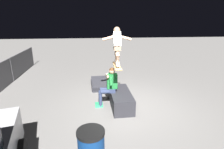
{
  "coord_description": "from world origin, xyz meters",
  "views": [
    {
      "loc": [
        -5.36,
        0.98,
        2.94
      ],
      "look_at": [
        0.19,
        0.45,
        1.12
      ],
      "focal_mm": 28.72,
      "sensor_mm": 36.0,
      "label": 1
    }
  ],
  "objects_px": {
    "ledge_box_main": "(121,99)",
    "person_sitting_on_ledge": "(109,85)",
    "skateboard": "(117,66)",
    "kicker_ramp": "(103,85)",
    "skater_airborne": "(117,44)"
  },
  "relations": [
    {
      "from": "ledge_box_main",
      "to": "person_sitting_on_ledge",
      "type": "bearing_deg",
      "value": 76.26
    },
    {
      "from": "ledge_box_main",
      "to": "skateboard",
      "type": "relative_size",
      "value": 1.48
    },
    {
      "from": "kicker_ramp",
      "to": "person_sitting_on_ledge",
      "type": "bearing_deg",
      "value": -176.27
    },
    {
      "from": "skater_airborne",
      "to": "skateboard",
      "type": "bearing_deg",
      "value": 178.99
    },
    {
      "from": "skateboard",
      "to": "ledge_box_main",
      "type": "bearing_deg",
      "value": -68.98
    },
    {
      "from": "skater_airborne",
      "to": "kicker_ramp",
      "type": "height_order",
      "value": "skater_airborne"
    },
    {
      "from": "person_sitting_on_ledge",
      "to": "kicker_ramp",
      "type": "xyz_separation_m",
      "value": [
        1.69,
        0.11,
        -0.68
      ]
    },
    {
      "from": "ledge_box_main",
      "to": "skateboard",
      "type": "bearing_deg",
      "value": 111.02
    },
    {
      "from": "skateboard",
      "to": "kicker_ramp",
      "type": "relative_size",
      "value": 0.87
    },
    {
      "from": "ledge_box_main",
      "to": "person_sitting_on_ledge",
      "type": "distance_m",
      "value": 0.64
    },
    {
      "from": "person_sitting_on_ledge",
      "to": "skater_airborne",
      "type": "bearing_deg",
      "value": -110.27
    },
    {
      "from": "ledge_box_main",
      "to": "kicker_ramp",
      "type": "bearing_deg",
      "value": 15.7
    },
    {
      "from": "skater_airborne",
      "to": "kicker_ramp",
      "type": "relative_size",
      "value": 0.96
    },
    {
      "from": "ledge_box_main",
      "to": "skater_airborne",
      "type": "relative_size",
      "value": 1.35
    },
    {
      "from": "person_sitting_on_ledge",
      "to": "skater_airborne",
      "type": "relative_size",
      "value": 1.21
    }
  ]
}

